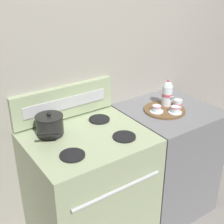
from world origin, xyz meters
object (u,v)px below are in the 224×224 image
(teacup_left, at_px, (156,109))
(teacup_right, at_px, (175,110))
(serving_tray, at_px, (165,110))
(teapot, at_px, (167,93))
(creamer_jug, at_px, (178,104))
(saucepan, at_px, (50,125))
(stove, at_px, (89,192))

(teacup_left, height_order, teacup_right, same)
(teacup_left, relative_size, teacup_right, 1.00)
(serving_tray, relative_size, teapot, 1.51)
(teapot, height_order, teacup_right, teapot)
(creamer_jug, bearing_deg, teacup_left, 168.08)
(saucepan, relative_size, teacup_right, 2.60)
(teacup_right, bearing_deg, serving_tray, 104.63)
(teacup_left, bearing_deg, teacup_right, -42.48)
(serving_tray, bearing_deg, teacup_right, -75.37)
(teapot, distance_m, teacup_right, 0.17)
(teacup_right, bearing_deg, creamer_jug, 34.24)
(teapot, distance_m, teacup_left, 0.17)
(saucepan, xyz_separation_m, teacup_left, (0.80, -0.14, -0.04))
(teapot, relative_size, teacup_right, 2.05)
(teapot, bearing_deg, serving_tray, -141.62)
(serving_tray, bearing_deg, teacup_left, 173.66)
(saucepan, height_order, teapot, teapot)
(stove, height_order, teacup_right, teacup_right)
(serving_tray, relative_size, creamer_jug, 4.67)
(saucepan, bearing_deg, teapot, -5.97)
(saucepan, xyz_separation_m, serving_tray, (0.88, -0.15, -0.07))
(serving_tray, bearing_deg, saucepan, 170.09)
(saucepan, distance_m, serving_tray, 0.90)
(serving_tray, xyz_separation_m, teacup_right, (0.02, -0.09, 0.03))
(teacup_left, height_order, creamer_jug, creamer_jug)
(saucepan, bearing_deg, teacup_right, -14.90)
(saucepan, xyz_separation_m, teapot, (0.95, -0.10, 0.03))
(stove, relative_size, teapot, 4.47)
(saucepan, distance_m, teacup_right, 0.94)
(stove, height_order, serving_tray, serving_tray)
(stove, height_order, saucepan, saucepan)
(saucepan, bearing_deg, creamer_jug, -10.59)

